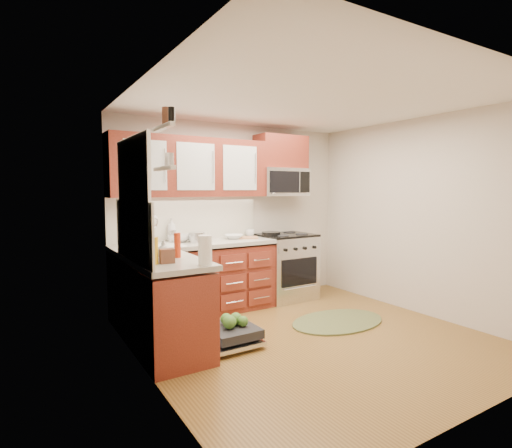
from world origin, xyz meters
TOP-DOWN VIEW (x-y plane):
  - floor at (0.00, 0.00)m, footprint 3.50×3.50m
  - ceiling at (0.00, 0.00)m, footprint 3.50×3.50m
  - wall_back at (0.00, 1.75)m, footprint 3.50×0.04m
  - wall_front at (0.00, -1.75)m, footprint 3.50×0.04m
  - wall_left at (-1.75, 0.00)m, footprint 0.04×3.50m
  - wall_right at (1.75, 0.00)m, footprint 0.04×3.50m
  - base_cabinet_back at (-0.73, 1.45)m, footprint 2.05×0.60m
  - base_cabinet_left at (-1.45, 0.52)m, footprint 0.60×1.25m
  - countertop_back at (-0.72, 1.44)m, footprint 2.07×0.64m
  - countertop_left at (-1.44, 0.53)m, footprint 0.64×1.27m
  - backsplash_back at (-0.73, 1.74)m, footprint 2.05×0.02m
  - backsplash_left at (-1.74, 0.52)m, footprint 0.02×1.25m
  - upper_cabinets at (-0.73, 1.57)m, footprint 2.05×0.35m
  - cabinet_over_mw at (0.68, 1.57)m, footprint 0.76×0.35m
  - range at (0.68, 1.43)m, footprint 0.76×0.64m
  - microwave at (0.68, 1.55)m, footprint 0.76×0.38m
  - sink at (-1.25, 1.42)m, footprint 0.62×0.50m
  - dishwasher at (-0.86, 0.30)m, footprint 0.70×0.60m
  - window at (-1.74, 0.50)m, footprint 0.03×1.05m
  - window_blind at (-1.71, 0.50)m, footprint 0.02×0.96m
  - shelf_upper at (-1.72, -0.35)m, footprint 0.04×0.40m
  - shelf_lower at (-1.72, -0.35)m, footprint 0.04×0.40m
  - rug at (0.60, 0.24)m, footprint 1.37×1.03m
  - skillet at (0.40, 1.41)m, footprint 0.34×0.34m
  - stock_pot at (-0.71, 1.45)m, footprint 0.28×0.28m
  - cutting_board at (0.04, 1.46)m, footprint 0.36×0.30m
  - canister at (-0.97, 1.62)m, footprint 0.13×0.13m
  - paper_towel_roll at (-1.25, -0.02)m, footprint 0.16×0.16m
  - mustard_bottle at (-1.62, 0.27)m, footprint 0.10×0.10m
  - red_bottle at (-1.32, 0.49)m, footprint 0.07×0.07m
  - wooden_box at (-1.50, 0.25)m, footprint 0.14×0.11m
  - blue_carton at (-1.58, 0.57)m, footprint 0.11×0.08m
  - bowl_a at (-0.14, 1.50)m, footprint 0.32×0.32m
  - bowl_b at (-0.88, 1.60)m, footprint 0.31×0.31m
  - cup at (0.20, 1.65)m, footprint 0.16×0.16m
  - soap_bottle_a at (-0.95, 1.68)m, footprint 0.13×0.13m
  - soap_bottle_b at (-1.61, 1.05)m, footprint 0.11×0.11m
  - soap_bottle_c at (-1.44, 0.54)m, footprint 0.15×0.15m

SIDE VIEW (x-z plane):
  - floor at x=0.00m, z-range 0.00..0.00m
  - rug at x=0.60m, z-range 0.00..0.02m
  - dishwasher at x=-0.86m, z-range 0.00..0.20m
  - base_cabinet_back at x=-0.73m, z-range 0.00..0.85m
  - base_cabinet_left at x=-1.45m, z-range 0.00..0.85m
  - range at x=0.68m, z-range 0.00..0.95m
  - sink at x=-1.25m, z-range 0.67..0.93m
  - countertop_back at x=-0.72m, z-range 0.88..0.93m
  - countertop_left at x=-1.44m, z-range 0.88..0.93m
  - cutting_board at x=0.04m, z-range 0.93..0.95m
  - bowl_a at x=-0.14m, z-range 0.93..0.98m
  - bowl_b at x=-0.88m, z-range 0.93..1.02m
  - skillet at x=0.40m, z-range 0.95..1.00m
  - cup at x=0.20m, z-range 0.93..1.03m
  - stock_pot at x=-0.71m, z-range 0.93..1.05m
  - wooden_box at x=-1.50m, z-range 0.93..1.06m
  - canister at x=-0.97m, z-range 0.93..1.08m
  - blue_carton at x=-1.58m, z-range 0.93..1.08m
  - soap_bottle_c at x=-1.44m, z-range 0.93..1.10m
  - soap_bottle_b at x=-1.61m, z-range 0.93..1.11m
  - mustard_bottle at x=-1.62m, z-range 0.93..1.17m
  - red_bottle at x=-1.32m, z-range 0.93..1.17m
  - paper_towel_roll at x=-1.25m, z-range 0.93..1.19m
  - soap_bottle_a at x=-0.95m, z-range 0.93..1.23m
  - backsplash_back at x=-0.73m, z-range 0.93..1.49m
  - backsplash_left at x=-1.74m, z-range 0.93..1.49m
  - wall_back at x=0.00m, z-range 0.00..2.50m
  - wall_front at x=0.00m, z-range 0.00..2.50m
  - wall_left at x=-1.75m, z-range 0.00..2.50m
  - wall_right at x=1.75m, z-range 0.00..2.50m
  - window at x=-1.74m, z-range 1.02..2.08m
  - microwave at x=0.68m, z-range 1.50..1.90m
  - shelf_lower at x=-1.72m, z-range 1.74..1.76m
  - upper_cabinets at x=-0.73m, z-range 1.50..2.25m
  - window_blind at x=-1.71m, z-range 1.68..2.08m
  - shelf_upper at x=-1.72m, z-range 2.03..2.06m
  - cabinet_over_mw at x=0.68m, z-range 1.90..2.37m
  - ceiling at x=0.00m, z-range 2.50..2.50m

